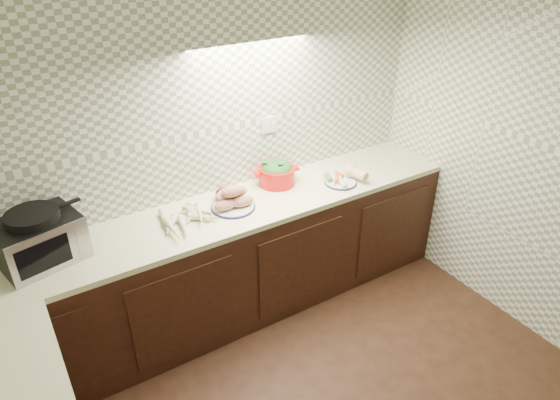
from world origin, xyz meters
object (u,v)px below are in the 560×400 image
sweet_potato_plate (232,199)px  parsnip_pile (190,219)px  onion_bowl (227,194)px  dutch_oven (277,172)px  veg_plate (345,176)px  toaster_oven (39,238)px

sweet_potato_plate → parsnip_pile: bearing=-173.9°
onion_bowl → dutch_oven: 0.43m
dutch_oven → veg_plate: 0.52m
parsnip_pile → sweet_potato_plate: 0.33m
toaster_oven → veg_plate: bearing=-17.5°
toaster_oven → dutch_oven: bearing=-10.4°
parsnip_pile → veg_plate: veg_plate is taller
sweet_potato_plate → dutch_oven: bearing=17.1°
sweet_potato_plate → veg_plate: (0.90, -0.10, -0.02)m
dutch_oven → onion_bowl: bearing=-163.4°
onion_bowl → veg_plate: (0.89, -0.22, -0.01)m
sweet_potato_plate → onion_bowl: 0.11m
sweet_potato_plate → dutch_oven: 0.47m
sweet_potato_plate → onion_bowl: bearing=81.4°
toaster_oven → onion_bowl: size_ratio=3.09×
onion_bowl → parsnip_pile: bearing=-156.8°
parsnip_pile → onion_bowl: (0.34, 0.15, 0.02)m
toaster_oven → veg_plate: toaster_oven is taller
parsnip_pile → sweet_potato_plate: sweet_potato_plate is taller
toaster_oven → parsnip_pile: bearing=-18.9°
toaster_oven → parsnip_pile: size_ratio=1.36×
parsnip_pile → sweet_potato_plate: bearing=6.1°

